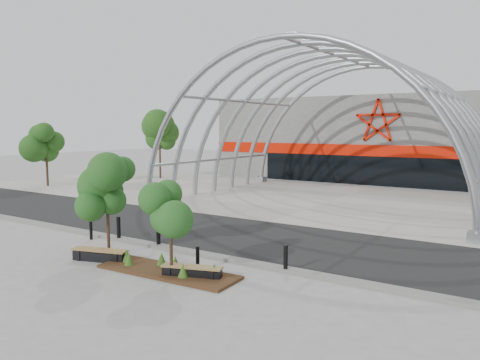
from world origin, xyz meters
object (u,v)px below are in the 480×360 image
Objects in this scene: street_tree_1 at (170,208)px; bench_1 at (192,272)px; street_tree_0 at (107,188)px; bench_0 at (100,255)px; bollard_2 at (158,235)px.

bench_1 is at bearing 23.42° from street_tree_1.
street_tree_1 is 2.31m from bench_1.
bench_1 is at bearing -4.74° from street_tree_0.
street_tree_0 is 1.66× the size of bench_0.
street_tree_0 reaches higher than bench_0.
street_tree_1 reaches higher than bench_1.
bollard_2 is (-3.90, 2.54, 0.32)m from bench_1.
bollard_2 reaches higher than bench_1.
street_tree_1 is 1.46× the size of bench_0.
street_tree_1 reaches higher than bench_0.
street_tree_0 reaches higher than bollard_2.
bollard_2 is at bearing 146.95° from bench_1.
street_tree_1 is 3.11× the size of bollard_2.
street_tree_1 is at bearing -41.18° from bollard_2.
street_tree_1 is 4.23m from bench_0.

